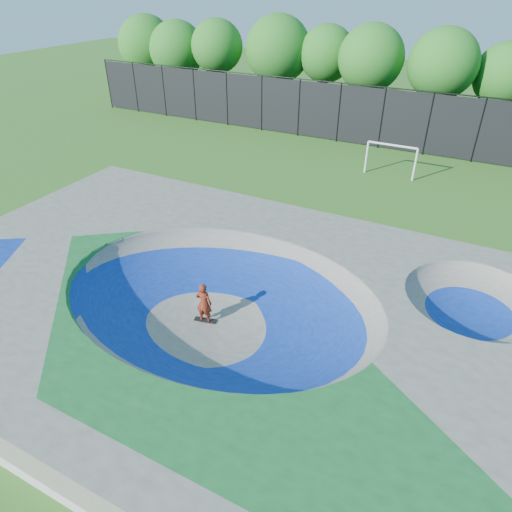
{
  "coord_description": "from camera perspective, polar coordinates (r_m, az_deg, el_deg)",
  "views": [
    {
      "loc": [
        6.61,
        -10.14,
        10.33
      ],
      "look_at": [
        -0.18,
        3.0,
        1.1
      ],
      "focal_mm": 32.0,
      "sensor_mm": 36.0,
      "label": 1
    }
  ],
  "objects": [
    {
      "name": "skater",
      "position": [
        15.66,
        -6.52,
        -5.87
      ],
      "size": [
        0.62,
        0.46,
        1.55
      ],
      "primitive_type": "imported",
      "rotation": [
        0.0,
        0.0,
        3.3
      ],
      "color": "red",
      "rests_on": "ground"
    },
    {
      "name": "ground",
      "position": [
        15.91,
        -4.44,
        -8.63
      ],
      "size": [
        120.0,
        120.0,
        0.0
      ],
      "primitive_type": "plane",
      "color": "#295C19",
      "rests_on": "ground"
    },
    {
      "name": "fence",
      "position": [
        32.88,
        15.5,
        16.37
      ],
      "size": [
        48.09,
        0.09,
        4.04
      ],
      "color": "black",
      "rests_on": "ground"
    },
    {
      "name": "treeline",
      "position": [
        37.2,
        15.93,
        22.36
      ],
      "size": [
        52.04,
        7.34,
        7.91
      ],
      "color": "#4E3E27",
      "rests_on": "ground"
    },
    {
      "name": "skateboard",
      "position": [
        16.13,
        -6.36,
        -7.99
      ],
      "size": [
        0.81,
        0.4,
        0.05
      ],
      "primitive_type": "cube",
      "rotation": [
        0.0,
        0.0,
        0.25
      ],
      "color": "black",
      "rests_on": "ground"
    },
    {
      "name": "skate_deck",
      "position": [
        15.44,
        -4.56,
        -6.52
      ],
      "size": [
        22.0,
        14.0,
        1.5
      ],
      "primitive_type": "cube",
      "color": "gray",
      "rests_on": "ground"
    },
    {
      "name": "soccer_goal",
      "position": [
        28.2,
        16.56,
        12.1
      ],
      "size": [
        2.95,
        0.12,
        1.95
      ],
      "color": "silver",
      "rests_on": "ground"
    }
  ]
}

